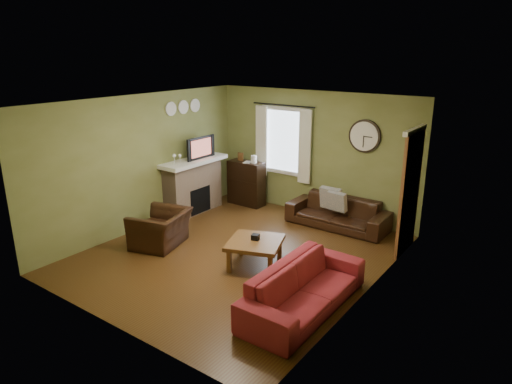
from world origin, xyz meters
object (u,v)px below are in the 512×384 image
Objects in this scene: sofa_brown at (338,213)px; coffee_table at (255,253)px; bookshelf at (246,183)px; armchair at (161,229)px; sofa_red at (304,288)px.

sofa_brown reaches higher than coffee_table.
sofa_brown is 2.38m from coffee_table.
sofa_brown is at bearing -1.22° from bookshelf.
sofa_brown is 3.45m from armchair.
sofa_red is 1.45m from coffee_table.
bookshelf is at bearing 178.78° from sofa_brown.
coffee_table is at bearing -50.53° from bookshelf.
coffee_table is (-0.32, -2.35, -0.07)m from sofa_brown.
bookshelf is 0.46× the size of sofa_red.
bookshelf reaches higher than sofa_brown.
sofa_brown is at bearing 82.33° from coffee_table.
sofa_red is at bearing -26.76° from coffee_table.
sofa_red is 3.17m from armchair.
bookshelf is 1.19× the size of coffee_table.
armchair is at bearing -170.27° from coffee_table.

